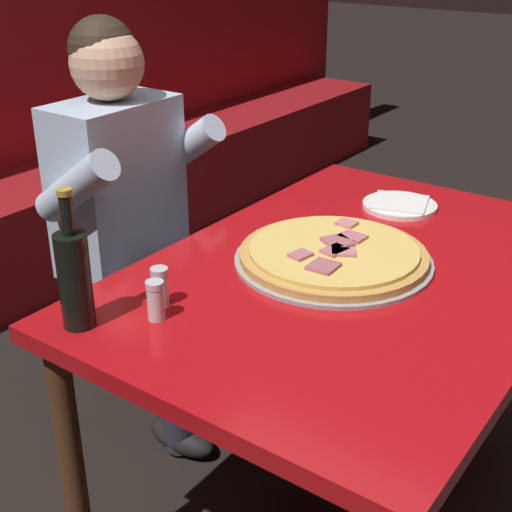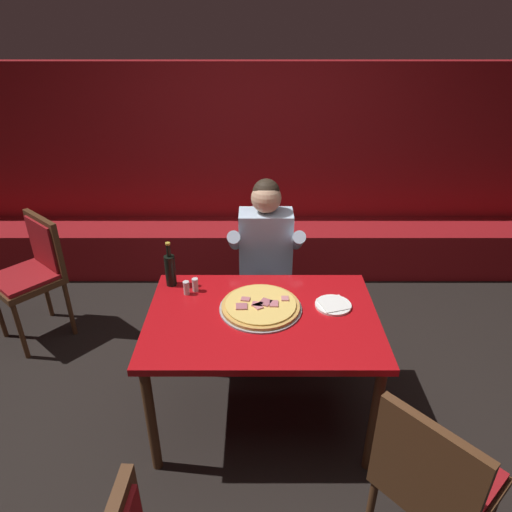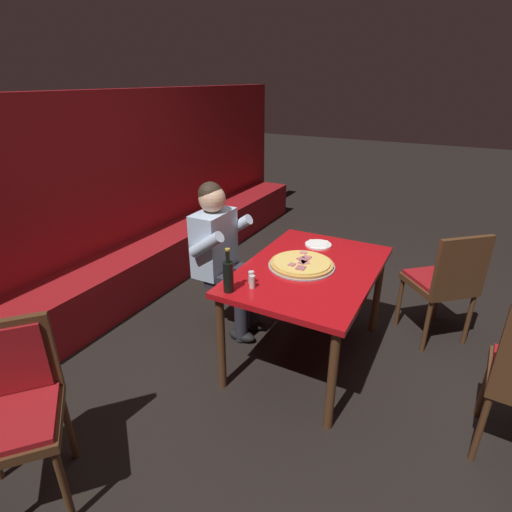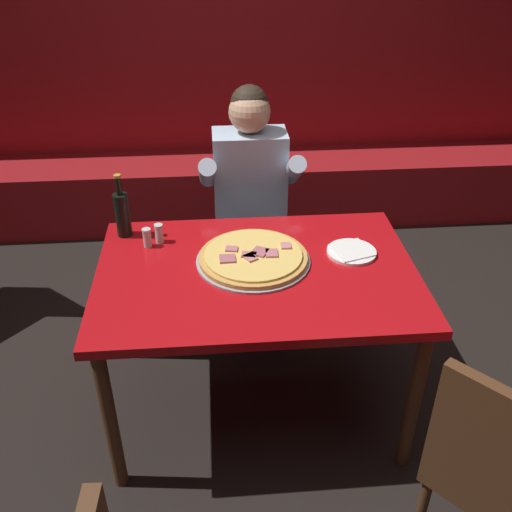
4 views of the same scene
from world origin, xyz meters
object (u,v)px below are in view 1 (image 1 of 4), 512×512
Objects in this scene: beer_bottle at (74,276)px; shaker_parmesan at (156,302)px; pizza at (333,255)px; diner_seated_blue_shirt at (140,216)px; plate_white_paper at (400,205)px; shaker_black_pepper at (160,288)px; main_dining_table at (356,298)px.

beer_bottle reaches higher than shaker_parmesan.
pizza is 0.37× the size of diner_seated_blue_shirt.
plate_white_paper is at bearing -60.33° from diner_seated_blue_shirt.
beer_bottle is 3.40× the size of shaker_black_pepper.
beer_bottle is 0.75m from diner_seated_blue_shirt.
pizza is 0.42m from plate_white_paper.
diner_seated_blue_shirt reaches higher than shaker_parmesan.
diner_seated_blue_shirt reaches higher than pizza.
pizza is 5.52× the size of shaker_black_pepper.
main_dining_table is 0.75m from diner_seated_blue_shirt.
shaker_parmesan is at bearing -145.64° from shaker_black_pepper.
shaker_parmesan is at bearing -132.63° from diner_seated_blue_shirt.
plate_white_paper is at bearing 3.69° from pizza.
shaker_parmesan reaches higher than pizza.
main_dining_table is 6.20× the size of plate_white_paper.
diner_seated_blue_shirt is at bearing 48.53° from shaker_black_pepper.
shaker_black_pepper is (0.16, -0.08, -0.07)m from beer_bottle.
main_dining_table is 2.74× the size of pizza.
pizza is at bearing -93.61° from diner_seated_blue_shirt.
plate_white_paper is at bearing 12.39° from main_dining_table.
pizza is 1.63× the size of beer_bottle.
beer_bottle is (-0.56, 0.33, 0.19)m from main_dining_table.
pizza is 0.44m from shaker_black_pepper.
shaker_parmesan is (-0.45, 0.16, 0.02)m from pizza.
beer_bottle is 0.23× the size of diner_seated_blue_shirt.
shaker_parmesan is 1.00× the size of shaker_black_pepper.
shaker_black_pepper is (-0.82, 0.17, 0.03)m from plate_white_paper.
diner_seated_blue_shirt is (0.49, 0.53, -0.10)m from shaker_parmesan.
shaker_parmesan is at bearing 171.38° from plate_white_paper.
plate_white_paper is (0.41, 0.09, 0.09)m from main_dining_table.
shaker_black_pepper is (0.05, 0.03, 0.00)m from shaker_parmesan.
main_dining_table is at bearing -32.26° from shaker_black_pepper.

